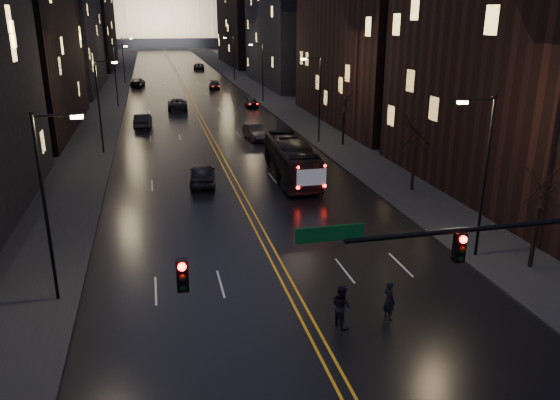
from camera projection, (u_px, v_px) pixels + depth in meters
road at (174, 69)px, 138.93m from camera, size 20.00×320.00×0.02m
sidewalk_left at (117, 70)px, 135.89m from camera, size 8.00×320.00×0.16m
sidewalk_right at (229, 68)px, 141.91m from camera, size 8.00×320.00×0.16m
center_line at (174, 69)px, 138.92m from camera, size 0.62×320.00×0.01m
building_left_mid at (5, 5)px, 59.80m from camera, size 12.00×30.00×28.00m
building_left_far at (60, 33)px, 96.15m from camera, size 12.00×34.00×20.00m
building_left_dist at (86, 20)px, 139.81m from camera, size 12.00×40.00×24.00m
building_right_near at (543, 28)px, 38.09m from camera, size 12.00×26.00×24.00m
building_right_mid at (291, 15)px, 104.22m from camera, size 12.00×34.00×26.00m
building_right_dist at (248, 23)px, 149.16m from camera, size 12.00×40.00×22.00m
capitol at (159, 6)px, 244.20m from camera, size 90.00×50.00×58.50m
traffic_signal at (521, 254)px, 18.59m from camera, size 17.29×0.45×7.00m
streetlamp_right_near at (483, 170)px, 28.88m from camera, size 2.13×0.25×9.00m
streetlamp_left_near at (48, 199)px, 24.23m from camera, size 2.13×0.25×9.00m
streetlamp_right_mid at (318, 95)px, 56.57m from camera, size 2.13×0.25×9.00m
streetlamp_left_mid at (101, 102)px, 51.92m from camera, size 2.13×0.25×9.00m
streetlamp_right_far at (262, 69)px, 84.25m from camera, size 2.13×0.25×9.00m
streetlamp_left_far at (116, 72)px, 79.61m from camera, size 2.13×0.25×9.00m
streetlamp_right_dist at (233, 56)px, 111.94m from camera, size 2.13×0.25×9.00m
streetlamp_left_dist at (124, 58)px, 107.29m from camera, size 2.13×0.25×9.00m
tree_right_near at (542, 188)px, 27.68m from camera, size 2.40×2.40×6.65m
tree_right_mid at (416, 133)px, 40.60m from camera, size 2.40×2.40×6.65m
tree_right_far at (344, 102)px, 55.37m from camera, size 2.40×2.40×6.65m
bus at (291, 160)px, 44.85m from camera, size 3.26×11.61×3.20m
oncoming_car_a at (203, 174)px, 43.58m from camera, size 2.50×5.16×1.70m
oncoming_car_b at (143, 121)px, 65.98m from camera, size 2.21×5.27×1.69m
oncoming_car_c at (177, 104)px, 78.60m from camera, size 2.93×5.99×1.64m
oncoming_car_d at (138, 82)px, 104.49m from camera, size 2.96×5.92×1.65m
receding_car_a at (255, 132)px, 59.29m from camera, size 2.26×5.16×1.65m
receding_car_b at (251, 102)px, 80.94m from camera, size 1.97×4.53×1.52m
receding_car_c at (215, 85)px, 100.67m from camera, size 2.63×5.24×1.46m
receding_car_d at (199, 67)px, 137.70m from camera, size 3.02×5.87×1.58m
pedestrian_a at (389, 300)px, 24.04m from camera, size 0.60×0.76×1.83m
pedestrian_b at (341, 306)px, 23.44m from camera, size 0.81×1.07×1.96m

